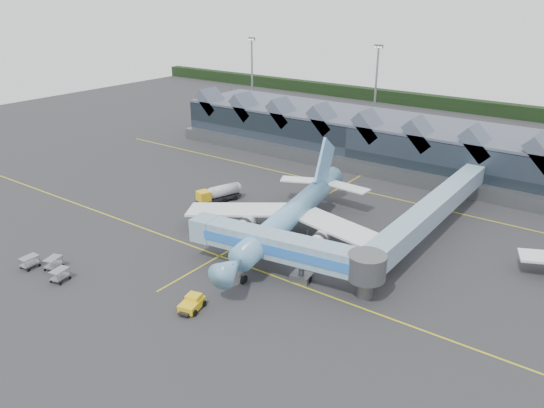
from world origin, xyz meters
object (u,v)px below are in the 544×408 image
Objects in this scene: main_airliner at (290,216)px; pushback_tug at (192,303)px; fuel_truck at (220,193)px; jet_bridge at (293,251)px.

main_airliner is 9.81× the size of pushback_tug.
main_airliner reaches higher than fuel_truck.
fuel_truck is (-26.09, 15.12, -2.48)m from jet_bridge.
pushback_tug is at bearing -35.47° from fuel_truck.
pushback_tug is at bearing -121.77° from jet_bridge.
main_airliner is 12.23m from jet_bridge.
jet_bridge is 3.17× the size of fuel_truck.
jet_bridge is at bearing 52.76° from pushback_tug.
main_airliner reaches higher than jet_bridge.
jet_bridge is at bearing -11.29° from fuel_truck.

